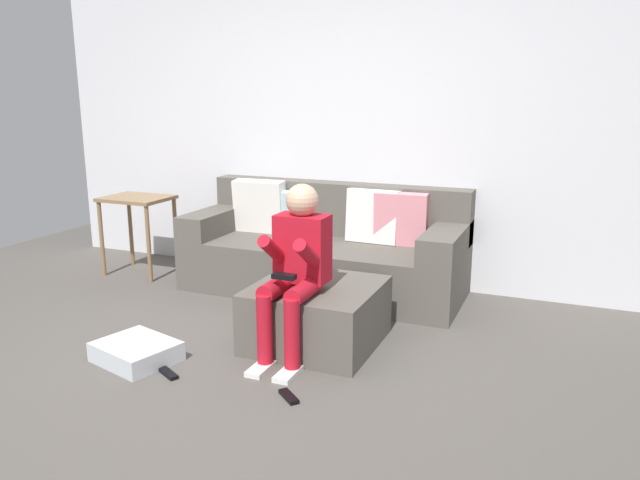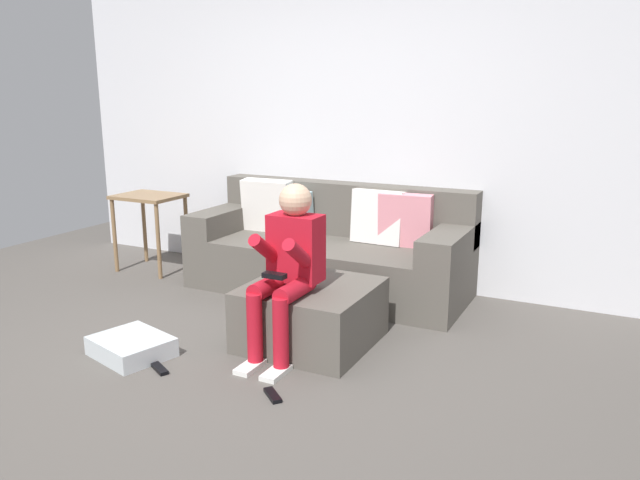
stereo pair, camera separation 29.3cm
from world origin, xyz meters
name	(u,v)px [view 2 (the right image)]	position (x,y,z in m)	size (l,w,h in m)	color
ground_plane	(200,372)	(0.00, 0.00, 0.00)	(7.28, 7.28, 0.00)	#544F49
wall_back	(352,129)	(0.00, 2.16, 1.28)	(5.60, 0.10, 2.57)	silver
couch_sectional	(330,250)	(0.01, 1.74, 0.33)	(2.24, 0.88, 0.86)	#59544C
ottoman	(311,314)	(0.38, 0.67, 0.20)	(0.77, 0.78, 0.39)	#59544C
person_seated	(288,261)	(0.33, 0.47, 0.60)	(0.32, 0.62, 1.05)	red
storage_bin	(131,346)	(-0.52, -0.01, 0.06)	(0.46, 0.38, 0.12)	silver
side_table	(149,208)	(-1.70, 1.53, 0.57)	(0.56, 0.45, 0.69)	olive
remote_near_ottoman	(273,395)	(0.54, -0.08, 0.01)	(0.16, 0.05, 0.02)	black
remote_by_storage_bin	(160,369)	(-0.22, -0.09, 0.01)	(0.17, 0.05, 0.02)	black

